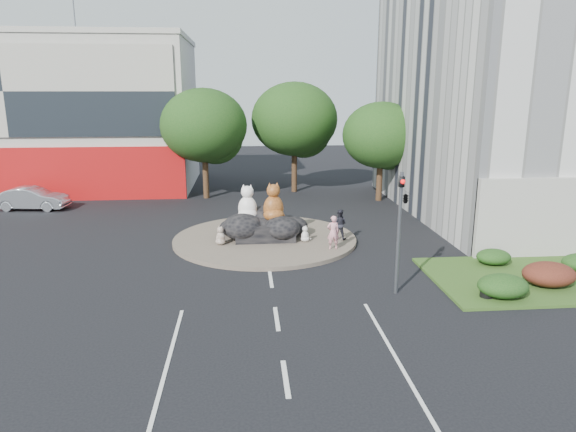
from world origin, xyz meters
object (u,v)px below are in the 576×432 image
kitten_white (305,233)px  pedestrian_pink (333,232)px  cat_tabby (273,202)px  cat_white (247,202)px  litter_bin (487,289)px  pedestrian_dark (339,224)px  parked_car (32,198)px  kitten_calico (220,235)px

kitten_white → pedestrian_pink: (1.26, -1.45, 0.43)m
cat_tabby → pedestrian_pink: 3.98m
cat_white → cat_tabby: size_ratio=0.94×
litter_bin → pedestrian_dark: bearing=117.9°
cat_tabby → parked_car: (-16.23, 8.91, -1.38)m
pedestrian_dark → litter_bin: size_ratio=2.52×
pedestrian_dark → parked_car: bearing=-3.7°
cat_white → pedestrian_dark: (4.92, -1.11, -1.07)m
pedestrian_dark → parked_car: 22.00m
cat_tabby → litter_bin: bearing=-62.3°
pedestrian_dark → litter_bin: pedestrian_dark is taller
kitten_white → cat_tabby: bearing=93.6°
cat_white → parked_car: bearing=163.7°
kitten_calico → parked_car: bearing=-175.8°
cat_white → cat_tabby: 1.45m
cat_tabby → pedestrian_dark: 3.78m
kitten_calico → pedestrian_dark: bearing=45.4°
cat_tabby → pedestrian_pink: (2.87, -2.53, -1.10)m
kitten_calico → kitten_white: 4.47m
kitten_white → pedestrian_pink: bearing=-101.5°
kitten_calico → litter_bin: 13.30m
kitten_calico → pedestrian_pink: (5.73, -1.29, 0.37)m
cat_white → cat_tabby: (1.41, -0.31, 0.07)m
pedestrian_pink → cat_white: bearing=-35.8°
parked_car → litter_bin: size_ratio=7.31×
pedestrian_pink → parked_car: pedestrian_pink is taller
cat_white → parked_car: cat_white is taller
pedestrian_pink → litter_bin: size_ratio=2.65×
cat_tabby → kitten_white: size_ratio=2.43×
litter_bin → cat_white: bearing=134.7°
pedestrian_pink → kitten_calico: bearing=-14.9°
parked_car → litter_bin: parked_car is taller
cat_tabby → pedestrian_pink: cat_tabby is taller
litter_bin → pedestrian_pink: bearing=127.5°
cat_tabby → pedestrian_pink: size_ratio=1.23×
cat_tabby → kitten_calico: size_ratio=2.14×
kitten_white → pedestrian_dark: pedestrian_dark is taller
kitten_white → parked_car: parked_car is taller
cat_white → litter_bin: (9.30, -9.38, -1.65)m
kitten_white → cat_white: bearing=102.7°
cat_white → pedestrian_pink: (4.28, -2.84, -1.03)m
pedestrian_pink → litter_bin: bearing=125.2°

